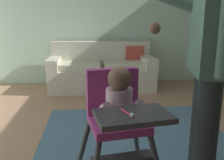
{
  "coord_description": "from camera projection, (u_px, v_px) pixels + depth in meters",
  "views": [
    {
      "loc": [
        -0.29,
        -2.28,
        1.24
      ],
      "look_at": [
        -0.13,
        -0.47,
        0.81
      ],
      "focal_mm": 39.61,
      "sensor_mm": 36.0,
      "label": 1
    }
  ],
  "objects": [
    {
      "name": "wall_far",
      "position": [
        104.0,
        19.0,
        4.93
      ],
      "size": [
        5.11,
        0.06,
        2.57
      ],
      "primitive_type": "cube",
      "color": "#B1C9B2",
      "rests_on": "ground"
    },
    {
      "name": "area_rug",
      "position": [
        138.0,
        145.0,
        2.52
      ],
      "size": [
        2.04,
        2.24,
        0.01
      ],
      "primitive_type": "cube",
      "color": "#436176",
      "rests_on": "ground"
    },
    {
      "name": "couch",
      "position": [
        102.0,
        71.0,
        4.64
      ],
      "size": [
        1.91,
        0.86,
        0.86
      ],
      "rotation": [
        0.0,
        0.0,
        -1.57
      ],
      "color": "beige",
      "rests_on": "ground"
    },
    {
      "name": "high_chair",
      "position": [
        118.0,
        111.0,
        1.61
      ],
      "size": [
        0.69,
        0.79,
        0.97
      ],
      "rotation": [
        0.0,
        0.0,
        -1.4
      ],
      "color": "#363639",
      "rests_on": "ground"
    },
    {
      "name": "toy_ball",
      "position": [
        130.0,
        103.0,
        3.59
      ],
      "size": [
        0.17,
        0.17,
        0.17
      ],
      "primitive_type": "sphere",
      "color": "orange",
      "rests_on": "ground"
    },
    {
      "name": "ground",
      "position": [
        121.0,
        150.0,
        2.53
      ],
      "size": [
        5.91,
        7.13,
        0.1
      ],
      "primitive_type": "cube",
      "color": "#946B51"
    },
    {
      "name": "adult_standing",
      "position": [
        208.0,
        70.0,
        1.48
      ],
      "size": [
        0.51,
        0.57,
        1.68
      ],
      "rotation": [
        0.0,
        0.0,
        2.92
      ],
      "color": "#272F30",
      "rests_on": "ground"
    }
  ]
}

